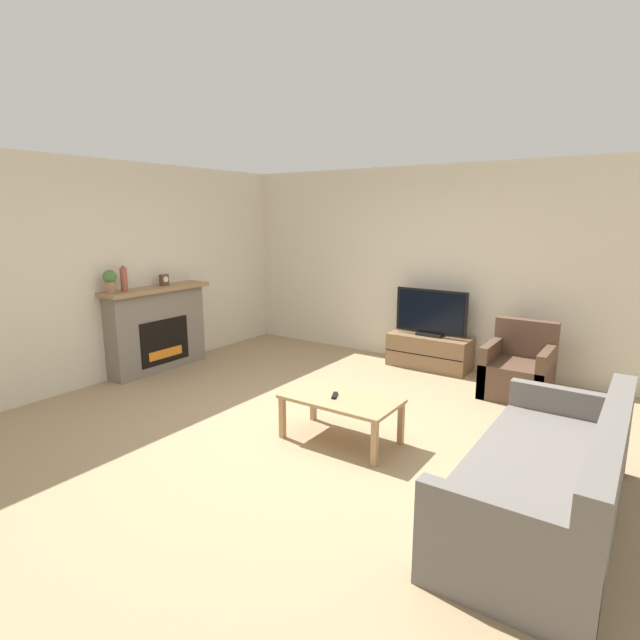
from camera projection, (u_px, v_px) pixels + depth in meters
ground_plane at (308, 427)px, 4.90m from camera, size 24.00×24.00×0.00m
wall_back at (427, 266)px, 6.90m from camera, size 12.00×0.06×2.70m
wall_left at (117, 271)px, 6.24m from camera, size 0.06×12.00×2.70m
fireplace at (157, 328)px, 6.63m from camera, size 0.41×1.50×1.12m
mantel_vase_left at (124, 279)px, 6.11m from camera, size 0.08×0.08×0.32m
mantel_clock at (164, 280)px, 6.61m from camera, size 0.08×0.11×0.15m
potted_plant at (110, 280)px, 5.96m from camera, size 0.16×0.16×0.28m
tv_stand at (429, 352)px, 6.77m from camera, size 1.10×0.45×0.45m
tv at (431, 314)px, 6.67m from camera, size 0.99×0.18×0.63m
armchair at (518, 371)px, 5.74m from camera, size 0.70×0.76×0.84m
coffee_table at (341, 402)px, 4.54m from camera, size 1.05×0.58×0.42m
remote at (335, 395)px, 4.54m from camera, size 0.10×0.15×0.02m
couch at (548, 484)px, 3.34m from camera, size 0.91×2.11×0.82m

